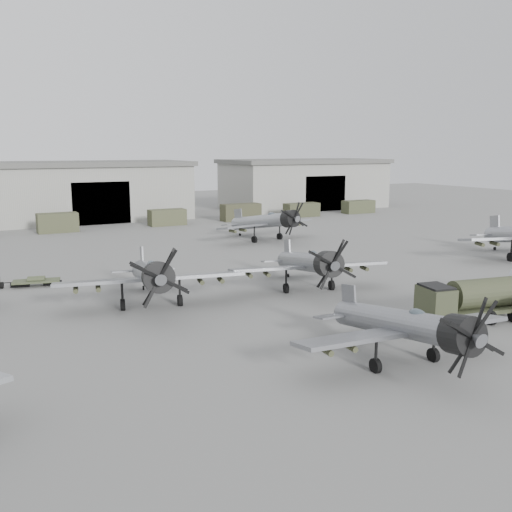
# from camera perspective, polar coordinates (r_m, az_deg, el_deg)

# --- Properties ---
(ground) EXTENTS (220.00, 220.00, 0.00)m
(ground) POSITION_cam_1_polar(r_m,az_deg,el_deg) (33.28, 6.74, -7.87)
(ground) COLOR slate
(ground) RESTS_ON ground
(hangar_center) EXTENTS (29.00, 14.80, 8.70)m
(hangar_center) POSITION_cam_1_polar(r_m,az_deg,el_deg) (89.93, -16.20, 6.32)
(hangar_center) COLOR gray
(hangar_center) RESTS_ON ground
(hangar_right) EXTENTS (29.00, 14.80, 8.70)m
(hangar_right) POSITION_cam_1_polar(r_m,az_deg,el_deg) (104.40, 4.82, 7.25)
(hangar_right) COLOR gray
(hangar_right) RESTS_ON ground
(support_truck_3) EXTENTS (5.00, 2.20, 2.48)m
(support_truck_3) POSITION_cam_1_polar(r_m,az_deg,el_deg) (77.31, -19.23, 3.16)
(support_truck_3) COLOR #43462D
(support_truck_3) RESTS_ON ground
(support_truck_4) EXTENTS (5.08, 2.20, 2.24)m
(support_truck_4) POSITION_cam_1_polar(r_m,az_deg,el_deg) (80.76, -8.87, 3.84)
(support_truck_4) COLOR #464930
(support_truck_4) RESTS_ON ground
(support_truck_5) EXTENTS (5.91, 2.20, 2.51)m
(support_truck_5) POSITION_cam_1_polar(r_m,az_deg,el_deg) (85.11, -1.53, 4.40)
(support_truck_5) COLOR #3B3B27
(support_truck_5) RESTS_ON ground
(support_truck_6) EXTENTS (5.63, 2.20, 2.14)m
(support_truck_6) POSITION_cam_1_polar(r_m,az_deg,el_deg) (90.33, 4.59, 4.62)
(support_truck_6) COLOR #3D4029
(support_truck_6) RESTS_ON ground
(support_truck_7) EXTENTS (5.46, 2.20, 2.10)m
(support_truck_7) POSITION_cam_1_polar(r_m,az_deg,el_deg) (96.72, 10.20, 4.87)
(support_truck_7) COLOR #42472E
(support_truck_7) RESTS_ON ground
(aircraft_near_1) EXTENTS (11.65, 10.49, 4.65)m
(aircraft_near_1) POSITION_cam_1_polar(r_m,az_deg,el_deg) (28.69, 15.01, -6.78)
(aircraft_near_1) COLOR gray
(aircraft_near_1) RESTS_ON ground
(aircraft_mid_1) EXTENTS (12.76, 11.49, 5.06)m
(aircraft_mid_1) POSITION_cam_1_polar(r_m,az_deg,el_deg) (38.49, -10.45, -1.86)
(aircraft_mid_1) COLOR gray
(aircraft_mid_1) RESTS_ON ground
(aircraft_mid_2) EXTENTS (12.13, 10.92, 4.82)m
(aircraft_mid_2) POSITION_cam_1_polar(r_m,az_deg,el_deg) (42.51, 5.43, -0.70)
(aircraft_mid_2) COLOR gray
(aircraft_mid_2) RESTS_ON ground
(aircraft_far_1) EXTENTS (12.78, 11.51, 5.08)m
(aircraft_far_1) POSITION_cam_1_polar(r_m,az_deg,el_deg) (65.79, 1.21, 3.48)
(aircraft_far_1) COLOR gray
(aircraft_far_1) RESTS_ON ground
(fuel_tanker) EXTENTS (7.09, 3.36, 2.63)m
(fuel_tanker) POSITION_cam_1_polar(r_m,az_deg,el_deg) (37.71, 20.64, -3.89)
(fuel_tanker) COLOR #393E29
(fuel_tanker) RESTS_ON ground
(tug_trailer) EXTENTS (6.16, 2.41, 1.22)m
(tug_trailer) POSITION_cam_1_polar(r_m,az_deg,el_deg) (47.83, -23.70, -2.41)
(tug_trailer) COLOR #40482F
(tug_trailer) RESTS_ON ground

